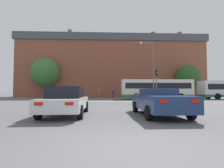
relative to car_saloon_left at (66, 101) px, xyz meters
name	(u,v)px	position (x,y,z in m)	size (l,w,h in m)	color
ground_plane	(129,151)	(2.52, -5.67, -0.75)	(400.00, 400.00, 0.00)	#545456
stop_line_strip	(108,102)	(2.52, 12.60, -0.75)	(9.37, 0.30, 0.01)	silver
far_pavement	(107,98)	(2.52, 24.98, -0.75)	(70.41, 2.50, 0.01)	gray
brick_civic_building	(111,69)	(3.78, 35.10, 6.35)	(42.69, 14.51, 16.34)	brown
car_saloon_left	(66,101)	(0.00, 0.00, 0.00)	(2.11, 4.83, 1.48)	silver
car_roadster_right	(158,102)	(4.81, -0.34, -0.03)	(2.11, 4.95, 1.37)	navy
bus_crossing_lead	(156,89)	(10.45, 18.71, 0.96)	(11.36, 2.64, 3.19)	silver
traffic_light_far_right	(138,85)	(8.55, 24.29, 1.88)	(0.26, 0.31, 3.89)	slate
traffic_light_near_right	(157,80)	(8.80, 13.10, 2.01)	(0.26, 0.31, 4.10)	slate
street_lamp_junction	(151,65)	(8.60, 14.91, 4.27)	(2.11, 0.36, 8.38)	slate
pedestrian_waiting	(99,93)	(0.88, 25.77, 0.25)	(0.42, 0.45, 1.71)	brown
pedestrian_walking_east	(113,93)	(3.74, 24.35, 0.32)	(0.42, 0.45, 1.81)	#333851
tree_by_building	(188,78)	(19.48, 26.38, 3.46)	(4.98, 4.98, 6.84)	#4C3823
tree_kerbside	(46,73)	(-10.14, 27.07, 4.44)	(5.75, 5.75, 8.22)	#4C3823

